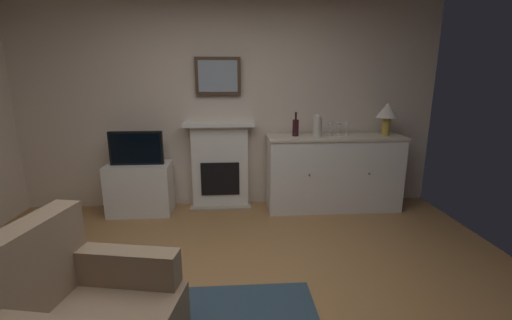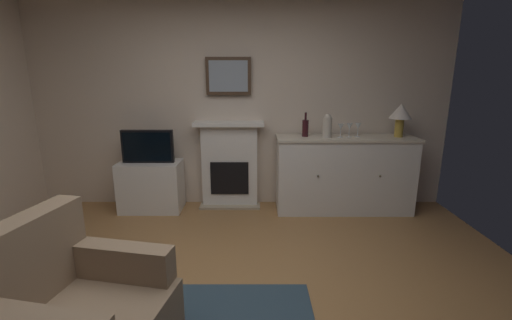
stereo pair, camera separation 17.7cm
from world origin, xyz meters
TOP-DOWN VIEW (x-y plane):
  - wall_rear at (0.00, 2.29)m, footprint 5.28×0.06m
  - fireplace_unit at (-0.12, 2.16)m, footprint 0.87×0.30m
  - framed_picture at (-0.12, 2.21)m, footprint 0.55×0.04m
  - sideboard_cabinet at (1.30, 1.98)m, footprint 1.67×0.49m
  - table_lamp at (1.92, 1.98)m, footprint 0.26×0.26m
  - wine_bottle at (0.81, 2.01)m, footprint 0.08×0.08m
  - wine_glass_left at (1.22, 1.95)m, footprint 0.07×0.07m
  - wine_glass_center at (1.33, 1.97)m, footprint 0.07×0.07m
  - wine_glass_right at (1.44, 2.00)m, footprint 0.07×0.07m
  - vase_decorative at (1.05, 1.93)m, footprint 0.11×0.11m
  - tv_cabinet at (-1.10, 2.00)m, footprint 0.75×0.42m
  - tv_set at (-1.10, 1.97)m, footprint 0.62×0.07m

SIDE VIEW (x-z plane):
  - tv_cabinet at x=-1.10m, z-range 0.00..0.62m
  - sideboard_cabinet at x=1.30m, z-range 0.00..0.94m
  - fireplace_unit at x=-0.12m, z-range 0.00..1.10m
  - tv_set at x=-1.10m, z-range 0.62..1.02m
  - wine_bottle at x=0.81m, z-range 0.90..1.19m
  - wine_glass_left at x=1.22m, z-range 0.98..1.14m
  - wine_glass_center at x=1.33m, z-range 0.98..1.14m
  - wine_glass_right at x=1.44m, z-range 0.98..1.14m
  - vase_decorative at x=1.05m, z-range 0.94..1.22m
  - table_lamp at x=1.92m, z-range 1.02..1.42m
  - wall_rear at x=0.00m, z-range 0.00..2.63m
  - framed_picture at x=-0.12m, z-range 1.42..1.87m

